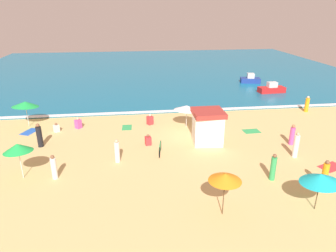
# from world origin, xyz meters

# --- Properties ---
(ground_plane) EXTENTS (60.00, 60.00, 0.00)m
(ground_plane) POSITION_xyz_m (0.00, 0.00, 0.00)
(ground_plane) COLOR #D8B775
(ocean_water) EXTENTS (60.00, 44.00, 0.10)m
(ocean_water) POSITION_xyz_m (0.00, 28.00, 0.05)
(ocean_water) COLOR #146B93
(ocean_water) RESTS_ON ground_plane
(wave_breaker_foam) EXTENTS (57.00, 0.70, 0.01)m
(wave_breaker_foam) POSITION_xyz_m (0.00, 6.30, 0.10)
(wave_breaker_foam) COLOR white
(wave_breaker_foam) RESTS_ON ocean_water
(lifeguard_cabana) EXTENTS (2.27, 2.27, 2.51)m
(lifeguard_cabana) POSITION_xyz_m (0.97, -1.05, 1.28)
(lifeguard_cabana) COLOR white
(lifeguard_cabana) RESTS_ON ground_plane
(beach_umbrella_0) EXTENTS (2.09, 2.11, 2.31)m
(beach_umbrella_0) POSITION_xyz_m (-11.24, -4.73, 1.99)
(beach_umbrella_0) COLOR silver
(beach_umbrella_0) RESTS_ON ground_plane
(beach_umbrella_1) EXTENTS (2.22, 2.22, 2.28)m
(beach_umbrella_1) POSITION_xyz_m (-0.37, -9.56, 2.08)
(beach_umbrella_1) COLOR #4C3823
(beach_umbrella_1) RESTS_ON ground_plane
(beach_umbrella_3) EXTENTS (3.02, 3.02, 2.00)m
(beach_umbrella_3) POSITION_xyz_m (-0.03, 2.23, 1.71)
(beach_umbrella_3) COLOR silver
(beach_umbrella_3) RESTS_ON ground_plane
(beach_umbrella_5) EXTENTS (2.82, 2.82, 2.12)m
(beach_umbrella_5) POSITION_xyz_m (4.40, -9.75, 1.78)
(beach_umbrella_5) COLOR #4C3823
(beach_umbrella_5) RESTS_ON ground_plane
(beach_umbrella_6) EXTENTS (3.04, 3.04, 2.32)m
(beach_umbrella_6) POSITION_xyz_m (-13.43, 4.08, 1.98)
(beach_umbrella_6) COLOR silver
(beach_umbrella_6) RESTS_ON ground_plane
(parked_bicycle) EXTENTS (0.36, 1.80, 0.76)m
(parked_bicycle) POSITION_xyz_m (-2.76, -2.50, 0.38)
(parked_bicycle) COLOR black
(parked_bicycle) RESTS_ON ground_plane
(beachgoer_0) EXTENTS (0.40, 0.40, 1.81)m
(beachgoer_0) POSITION_xyz_m (6.32, -4.18, 0.85)
(beachgoer_0) COLOR white
(beachgoer_0) RESTS_ON ground_plane
(beachgoer_1) EXTENTS (0.42, 0.42, 1.61)m
(beachgoer_1) POSITION_xyz_m (-5.67, -3.40, 0.76)
(beachgoer_1) COLOR white
(beachgoer_1) RESTS_ON ground_plane
(beachgoer_2) EXTENTS (0.46, 0.46, 1.54)m
(beachgoer_2) POSITION_xyz_m (-9.31, -5.05, 0.72)
(beachgoer_2) COLOR white
(beachgoer_2) RESTS_ON ground_plane
(beachgoer_3) EXTENTS (0.36, 0.36, 1.58)m
(beachgoer_3) POSITION_xyz_m (7.08, -2.24, 0.74)
(beachgoer_3) COLOR #D84CA5
(beachgoer_3) RESTS_ON ground_plane
(beachgoer_4) EXTENTS (0.46, 0.46, 1.80)m
(beachgoer_4) POSITION_xyz_m (-11.34, -0.29, 0.84)
(beachgoer_4) COLOR black
(beachgoer_4) RESTS_ON ground_plane
(beachgoer_5) EXTENTS (0.49, 0.49, 0.84)m
(beachgoer_5) POSITION_xyz_m (-3.49, -0.98, 0.35)
(beachgoer_5) COLOR red
(beachgoer_5) RESTS_ON ground_plane
(beachgoer_6) EXTENTS (0.63, 0.63, 0.97)m
(beachgoer_6) POSITION_xyz_m (-9.13, 3.10, 0.42)
(beachgoer_6) COLOR #D84CA5
(beachgoer_6) RESTS_ON ground_plane
(beachgoer_8) EXTENTS (0.62, 0.62, 0.98)m
(beachgoer_8) POSITION_xyz_m (-3.06, 3.23, 0.41)
(beachgoer_8) COLOR red
(beachgoer_8) RESTS_ON ground_plane
(beachgoer_9) EXTENTS (0.54, 0.54, 0.77)m
(beachgoer_9) POSITION_xyz_m (-10.79, 2.50, 0.32)
(beachgoer_9) COLOR white
(beachgoer_9) RESTS_ON ground_plane
(beachgoer_10) EXTENTS (0.44, 0.44, 1.69)m
(beachgoer_10) POSITION_xyz_m (3.48, -6.79, 0.79)
(beachgoer_10) COLOR green
(beachgoer_10) RESTS_ON ground_plane
(beachgoer_11) EXTENTS (0.50, 0.50, 1.58)m
(beachgoer_11) POSITION_xyz_m (12.35, 4.78, 0.73)
(beachgoer_11) COLOR orange
(beachgoer_11) RESTS_ON ground_plane
(beachgoer_12) EXTENTS (0.43, 0.43, 1.74)m
(beachgoer_12) POSITION_xyz_m (5.95, -7.98, 0.81)
(beachgoer_12) COLOR orange
(beachgoer_12) RESTS_ON ground_plane
(beach_towel_1) EXTENTS (0.86, 1.33, 0.01)m
(beach_towel_1) POSITION_xyz_m (-5.07, 2.71, 0.01)
(beach_towel_1) COLOR green
(beach_towel_1) RESTS_ON ground_plane
(beach_towel_2) EXTENTS (1.79, 1.43, 0.01)m
(beach_towel_2) POSITION_xyz_m (7.94, -5.83, 0.01)
(beach_towel_2) COLOR red
(beach_towel_2) RESTS_ON ground_plane
(beach_towel_3) EXTENTS (1.40, 1.03, 0.01)m
(beach_towel_3) POSITION_xyz_m (5.14, 0.58, 0.01)
(beach_towel_3) COLOR green
(beach_towel_3) RESTS_ON ground_plane
(beach_towel_4) EXTENTS (1.40, 1.76, 0.01)m
(beach_towel_4) POSITION_xyz_m (-13.01, 2.76, 0.01)
(beach_towel_4) COLOR blue
(beach_towel_4) RESTS_ON ground_plane
(small_boat_0) EXTENTS (2.77, 1.88, 1.24)m
(small_boat_0) POSITION_xyz_m (11.38, 16.92, 0.52)
(small_boat_0) COLOR navy
(small_boat_0) RESTS_ON ocean_water
(small_boat_1) EXTENTS (3.18, 1.44, 1.24)m
(small_boat_1) POSITION_xyz_m (11.97, 11.72, 0.52)
(small_boat_1) COLOR red
(small_boat_1) RESTS_ON ocean_water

